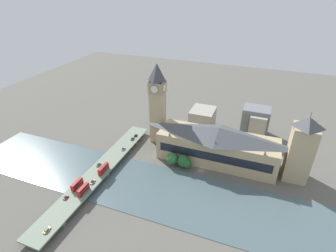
# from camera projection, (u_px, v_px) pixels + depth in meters

# --- Properties ---
(ground_plane) EXTENTS (600.00, 600.00, 0.00)m
(ground_plane) POSITION_uv_depth(u_px,v_px,m) (201.00, 170.00, 205.25)
(ground_plane) COLOR #605E56
(river_water) EXTENTS (53.19, 360.00, 0.30)m
(river_water) POSITION_uv_depth(u_px,v_px,m) (189.00, 199.00, 178.60)
(river_water) COLOR #4C6066
(river_water) RESTS_ON ground_plane
(parliament_hall) EXTENTS (28.85, 93.86, 30.89)m
(parliament_hall) POSITION_uv_depth(u_px,v_px,m) (217.00, 145.00, 209.28)
(parliament_hall) COLOR tan
(parliament_hall) RESTS_ON ground_plane
(clock_tower) EXTENTS (12.78, 12.78, 72.22)m
(clock_tower) POSITION_uv_depth(u_px,v_px,m) (158.00, 101.00, 226.15)
(clock_tower) COLOR tan
(clock_tower) RESTS_ON ground_plane
(victoria_tower) EXTENTS (16.41, 16.41, 54.90)m
(victoria_tower) POSITION_uv_depth(u_px,v_px,m) (301.00, 149.00, 186.02)
(victoria_tower) COLOR tan
(victoria_tower) RESTS_ON ground_plane
(road_bridge) EXTENTS (138.37, 16.22, 4.82)m
(road_bridge) POSITION_uv_depth(u_px,v_px,m) (100.00, 171.00, 198.71)
(road_bridge) COLOR #5D6A59
(road_bridge) RESTS_ON ground_plane
(double_decker_bus_lead) EXTENTS (11.29, 2.51, 4.93)m
(double_decker_bus_lead) POSITION_uv_depth(u_px,v_px,m) (103.00, 169.00, 195.23)
(double_decker_bus_lead) COLOR red
(double_decker_bus_lead) RESTS_ON road_bridge
(double_decker_bus_mid) EXTENTS (10.61, 2.50, 5.08)m
(double_decker_bus_mid) POSITION_uv_depth(u_px,v_px,m) (83.00, 189.00, 175.82)
(double_decker_bus_mid) COLOR red
(double_decker_bus_mid) RESTS_ON road_bridge
(double_decker_bus_rear) EXTENTS (10.60, 2.61, 5.11)m
(double_decker_bus_rear) POSITION_uv_depth(u_px,v_px,m) (77.00, 184.00, 180.33)
(double_decker_bus_rear) COLOR red
(double_decker_bus_rear) RESTS_ON road_bridge
(car_northbound_lead) EXTENTS (3.92, 1.80, 1.39)m
(car_northbound_lead) POSITION_uv_depth(u_px,v_px,m) (66.00, 197.00, 172.21)
(car_northbound_lead) COLOR maroon
(car_northbound_lead) RESTS_ON road_bridge
(car_northbound_mid) EXTENTS (4.06, 1.88, 1.38)m
(car_northbound_mid) POSITION_uv_depth(u_px,v_px,m) (136.00, 135.00, 240.57)
(car_northbound_mid) COLOR black
(car_northbound_mid) RESTS_ON road_bridge
(car_northbound_tail) EXTENTS (4.79, 1.75, 1.38)m
(car_northbound_tail) POSITION_uv_depth(u_px,v_px,m) (47.00, 230.00, 149.72)
(car_northbound_tail) COLOR gold
(car_northbound_tail) RESTS_ON road_bridge
(car_southbound_lead) EXTENTS (4.53, 1.81, 1.36)m
(car_southbound_lead) POSITION_uv_depth(u_px,v_px,m) (123.00, 149.00, 221.44)
(car_southbound_lead) COLOR silver
(car_southbound_lead) RESTS_ON road_bridge
(car_southbound_mid) EXTENTS (4.68, 1.89, 1.37)m
(car_southbound_mid) POSITION_uv_depth(u_px,v_px,m) (93.00, 182.00, 185.45)
(car_southbound_mid) COLOR silver
(car_southbound_mid) RESTS_ON road_bridge
(car_southbound_tail) EXTENTS (4.31, 1.93, 1.40)m
(car_southbound_tail) POSITION_uv_depth(u_px,v_px,m) (132.00, 139.00, 235.59)
(car_southbound_tail) COLOR #2D5638
(car_southbound_tail) RESTS_ON road_bridge
(car_southbound_extra) EXTENTS (4.67, 1.83, 1.29)m
(car_southbound_extra) POSITION_uv_depth(u_px,v_px,m) (99.00, 165.00, 202.68)
(car_southbound_extra) COLOR slate
(car_southbound_extra) RESTS_ON road_bridge
(city_block_west) EXTENTS (24.13, 14.61, 24.05)m
(city_block_west) POSITION_uv_depth(u_px,v_px,m) (258.00, 125.00, 245.21)
(city_block_west) COLOR #A39E93
(city_block_west) RESTS_ON ground_plane
(city_block_center) EXTENTS (18.91, 24.41, 27.43)m
(city_block_center) POSITION_uv_depth(u_px,v_px,m) (255.00, 121.00, 247.46)
(city_block_center) COLOR slate
(city_block_center) RESTS_ON ground_plane
(city_block_east) EXTENTS (24.72, 21.79, 23.55)m
(city_block_east) POSITION_uv_depth(u_px,v_px,m) (202.00, 121.00, 252.55)
(city_block_east) COLOR #A39E93
(city_block_east) RESTS_ON ground_plane
(tree_embankment_near) EXTENTS (9.14, 9.14, 11.48)m
(tree_embankment_near) POSITION_uv_depth(u_px,v_px,m) (172.00, 159.00, 207.22)
(tree_embankment_near) COLOR brown
(tree_embankment_near) RESTS_ON ground_plane
(tree_embankment_mid) EXTENTS (9.98, 9.98, 11.51)m
(tree_embankment_mid) POSITION_uv_depth(u_px,v_px,m) (183.00, 161.00, 205.10)
(tree_embankment_mid) COLOR brown
(tree_embankment_mid) RESTS_ON ground_plane
(tree_embankment_far) EXTENTS (7.55, 7.55, 9.74)m
(tree_embankment_far) POSITION_uv_depth(u_px,v_px,m) (187.00, 163.00, 203.72)
(tree_embankment_far) COLOR brown
(tree_embankment_far) RESTS_ON ground_plane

